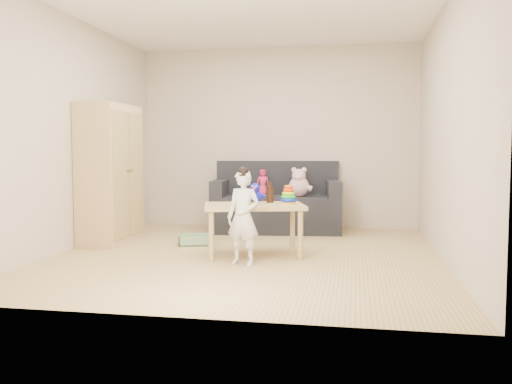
% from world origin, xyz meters
% --- Properties ---
extents(room, '(4.50, 4.50, 4.50)m').
position_xyz_m(room, '(0.00, 0.00, 1.30)').
color(room, tan).
rests_on(room, ground).
extents(wardrobe, '(0.46, 0.92, 1.65)m').
position_xyz_m(wardrobe, '(-1.76, 0.46, 0.82)').
color(wardrobe, tan).
rests_on(wardrobe, ground).
extents(sofa, '(1.81, 1.04, 0.49)m').
position_xyz_m(sofa, '(0.06, 1.76, 0.24)').
color(sofa, black).
rests_on(sofa, ground).
extents(play_table, '(1.17, 0.90, 0.54)m').
position_xyz_m(play_table, '(0.08, -0.02, 0.27)').
color(play_table, tan).
rests_on(play_table, ground).
extents(storage_bin, '(0.47, 0.40, 0.12)m').
position_xyz_m(storage_bin, '(-0.72, 0.50, 0.06)').
color(storage_bin, gray).
rests_on(storage_bin, ground).
extents(toddler, '(0.38, 0.30, 0.90)m').
position_xyz_m(toddler, '(0.07, -0.52, 0.45)').
color(toddler, silver).
rests_on(toddler, ground).
extents(pink_bear, '(0.31, 0.28, 0.33)m').
position_xyz_m(pink_bear, '(0.37, 1.72, 0.65)').
color(pink_bear, '#E5A9B5').
rests_on(pink_bear, sofa).
extents(doll, '(0.21, 0.18, 0.36)m').
position_xyz_m(doll, '(-0.12, 1.72, 0.67)').
color(doll, '#D42754').
rests_on(doll, sofa).
extents(ring_stacker, '(0.17, 0.17, 0.20)m').
position_xyz_m(ring_stacker, '(0.43, 0.09, 0.62)').
color(ring_stacker, '#FFB30D').
rests_on(ring_stacker, play_table).
extents(brown_bottle, '(0.08, 0.08, 0.22)m').
position_xyz_m(brown_bottle, '(0.22, 0.18, 0.64)').
color(brown_bottle, black).
rests_on(brown_bottle, play_table).
extents(blue_plush, '(0.23, 0.21, 0.22)m').
position_xyz_m(blue_plush, '(0.07, 0.11, 0.65)').
color(blue_plush, '#1B1FF7').
rests_on(blue_plush, play_table).
extents(wooden_figure, '(0.06, 0.06, 0.12)m').
position_xyz_m(wooden_figure, '(0.02, -0.04, 0.60)').
color(wooden_figure, brown).
rests_on(wooden_figure, play_table).
extents(yellow_book, '(0.30, 0.30, 0.02)m').
position_xyz_m(yellow_book, '(-0.05, 0.08, 0.55)').
color(yellow_book, gold).
rests_on(yellow_book, play_table).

